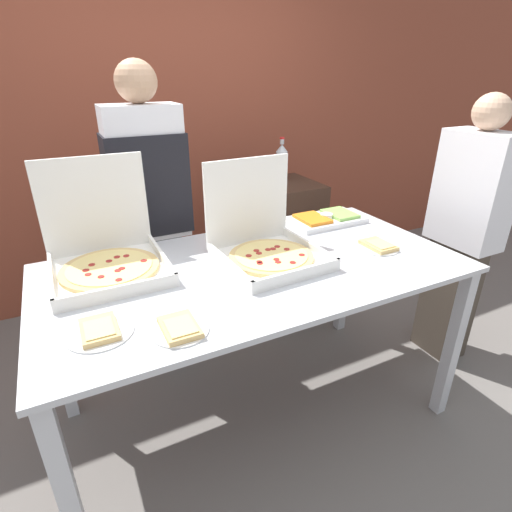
{
  "coord_description": "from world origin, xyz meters",
  "views": [
    {
      "loc": [
        -0.75,
        -1.48,
        1.72
      ],
      "look_at": [
        0.0,
        0.0,
        0.96
      ],
      "focal_mm": 28.0,
      "sensor_mm": 36.0,
      "label": 1
    }
  ],
  "objects_px": {
    "pizza_box_far_right": "(265,243)",
    "person_server_vest": "(151,210)",
    "soda_can_silver": "(268,173)",
    "soda_can_colored": "(253,183)",
    "soda_bottle": "(282,162)",
    "pizza_box_near_right": "(106,252)",
    "paper_plate_front_center": "(99,330)",
    "veggie_tray": "(326,219)",
    "paper_plate_front_right": "(180,328)",
    "person_guest_cap": "(463,233)",
    "paper_plate_front_left": "(378,246)"
  },
  "relations": [
    {
      "from": "pizza_box_far_right",
      "to": "person_server_vest",
      "type": "height_order",
      "value": "person_server_vest"
    },
    {
      "from": "soda_can_silver",
      "to": "soda_can_colored",
      "type": "relative_size",
      "value": 1.0
    },
    {
      "from": "soda_bottle",
      "to": "soda_can_colored",
      "type": "xyz_separation_m",
      "value": [
        -0.33,
        -0.19,
        -0.07
      ]
    },
    {
      "from": "pizza_box_near_right",
      "to": "soda_can_silver",
      "type": "height_order",
      "value": "pizza_box_near_right"
    },
    {
      "from": "paper_plate_front_center",
      "to": "veggie_tray",
      "type": "distance_m",
      "value": 1.47
    },
    {
      "from": "pizza_box_near_right",
      "to": "soda_can_silver",
      "type": "bearing_deg",
      "value": 31.52
    },
    {
      "from": "pizza_box_near_right",
      "to": "paper_plate_front_center",
      "type": "relative_size",
      "value": 2.17
    },
    {
      "from": "soda_can_silver",
      "to": "soda_can_colored",
      "type": "bearing_deg",
      "value": -138.61
    },
    {
      "from": "paper_plate_front_right",
      "to": "paper_plate_front_center",
      "type": "bearing_deg",
      "value": 155.87
    },
    {
      "from": "pizza_box_far_right",
      "to": "soda_can_colored",
      "type": "relative_size",
      "value": 3.92
    },
    {
      "from": "soda_can_colored",
      "to": "pizza_box_near_right",
      "type": "bearing_deg",
      "value": -150.67
    },
    {
      "from": "pizza_box_far_right",
      "to": "person_guest_cap",
      "type": "bearing_deg",
      "value": -7.51
    },
    {
      "from": "pizza_box_far_right",
      "to": "paper_plate_front_left",
      "type": "bearing_deg",
      "value": -17.84
    },
    {
      "from": "person_server_vest",
      "to": "person_guest_cap",
      "type": "xyz_separation_m",
      "value": [
        1.67,
        -0.79,
        -0.16
      ]
    },
    {
      "from": "person_guest_cap",
      "to": "pizza_box_far_right",
      "type": "bearing_deg",
      "value": 84.92
    },
    {
      "from": "person_guest_cap",
      "to": "paper_plate_front_right",
      "type": "bearing_deg",
      "value": 98.83
    },
    {
      "from": "pizza_box_far_right",
      "to": "paper_plate_front_center",
      "type": "xyz_separation_m",
      "value": [
        -0.79,
        -0.29,
        -0.07
      ]
    },
    {
      "from": "pizza_box_far_right",
      "to": "person_guest_cap",
      "type": "xyz_separation_m",
      "value": [
        1.28,
        -0.11,
        -0.14
      ]
    },
    {
      "from": "soda_can_silver",
      "to": "soda_bottle",
      "type": "bearing_deg",
      "value": -1.58
    },
    {
      "from": "paper_plate_front_left",
      "to": "veggie_tray",
      "type": "xyz_separation_m",
      "value": [
        -0.01,
        0.44,
        0.01
      ]
    },
    {
      "from": "pizza_box_near_right",
      "to": "paper_plate_front_center",
      "type": "bearing_deg",
      "value": -101.66
    },
    {
      "from": "person_server_vest",
      "to": "paper_plate_front_center",
      "type": "bearing_deg",
      "value": 66.75
    },
    {
      "from": "paper_plate_front_right",
      "to": "soda_can_colored",
      "type": "xyz_separation_m",
      "value": [
        0.87,
        1.18,
        0.14
      ]
    },
    {
      "from": "soda_can_colored",
      "to": "person_server_vest",
      "type": "distance_m",
      "value": 0.72
    },
    {
      "from": "veggie_tray",
      "to": "person_guest_cap",
      "type": "height_order",
      "value": "person_guest_cap"
    },
    {
      "from": "pizza_box_near_right",
      "to": "veggie_tray",
      "type": "relative_size",
      "value": 1.14
    },
    {
      "from": "soda_bottle",
      "to": "person_server_vest",
      "type": "relative_size",
      "value": 0.17
    },
    {
      "from": "paper_plate_front_center",
      "to": "soda_bottle",
      "type": "bearing_deg",
      "value": 41.14
    },
    {
      "from": "paper_plate_front_left",
      "to": "pizza_box_near_right",
      "type": "bearing_deg",
      "value": 163.6
    },
    {
      "from": "paper_plate_front_left",
      "to": "soda_bottle",
      "type": "relative_size",
      "value": 0.68
    },
    {
      "from": "paper_plate_front_center",
      "to": "soda_bottle",
      "type": "height_order",
      "value": "soda_bottle"
    },
    {
      "from": "paper_plate_front_left",
      "to": "soda_can_colored",
      "type": "height_order",
      "value": "soda_can_colored"
    },
    {
      "from": "pizza_box_near_right",
      "to": "paper_plate_front_right",
      "type": "relative_size",
      "value": 2.47
    },
    {
      "from": "pizza_box_far_right",
      "to": "paper_plate_front_left",
      "type": "distance_m",
      "value": 0.6
    },
    {
      "from": "soda_bottle",
      "to": "paper_plate_front_left",
      "type": "bearing_deg",
      "value": -94.05
    },
    {
      "from": "soda_can_silver",
      "to": "person_guest_cap",
      "type": "xyz_separation_m",
      "value": [
        0.74,
        -1.09,
        -0.21
      ]
    },
    {
      "from": "paper_plate_front_left",
      "to": "person_guest_cap",
      "type": "relative_size",
      "value": 0.13
    },
    {
      "from": "pizza_box_far_right",
      "to": "soda_bottle",
      "type": "relative_size",
      "value": 1.58
    },
    {
      "from": "soda_can_colored",
      "to": "person_server_vest",
      "type": "height_order",
      "value": "person_server_vest"
    },
    {
      "from": "soda_bottle",
      "to": "paper_plate_front_right",
      "type": "bearing_deg",
      "value": -130.98
    },
    {
      "from": "paper_plate_front_right",
      "to": "soda_can_silver",
      "type": "xyz_separation_m",
      "value": [
        1.09,
        1.38,
        0.14
      ]
    },
    {
      "from": "pizza_box_near_right",
      "to": "pizza_box_far_right",
      "type": "distance_m",
      "value": 0.73
    },
    {
      "from": "pizza_box_near_right",
      "to": "pizza_box_far_right",
      "type": "relative_size",
      "value": 1.03
    },
    {
      "from": "paper_plate_front_right",
      "to": "veggie_tray",
      "type": "xyz_separation_m",
      "value": [
        1.1,
        0.68,
        0.01
      ]
    },
    {
      "from": "paper_plate_front_center",
      "to": "paper_plate_front_right",
      "type": "distance_m",
      "value": 0.27
    },
    {
      "from": "paper_plate_front_center",
      "to": "soda_can_colored",
      "type": "distance_m",
      "value": 1.55
    },
    {
      "from": "veggie_tray",
      "to": "soda_can_silver",
      "type": "bearing_deg",
      "value": 91.31
    },
    {
      "from": "person_server_vest",
      "to": "veggie_tray",
      "type": "bearing_deg",
      "value": 157.31
    },
    {
      "from": "person_server_vest",
      "to": "pizza_box_near_right",
      "type": "bearing_deg",
      "value": 55.87
    },
    {
      "from": "pizza_box_far_right",
      "to": "paper_plate_front_right",
      "type": "distance_m",
      "value": 0.68
    }
  ]
}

